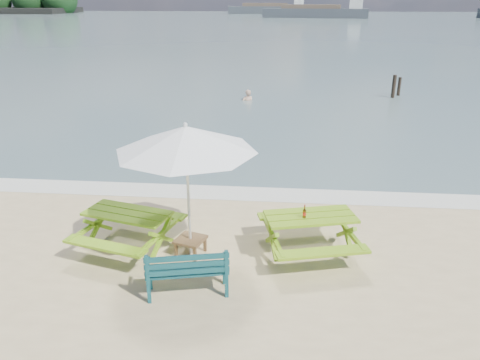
# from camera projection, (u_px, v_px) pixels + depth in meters

# --- Properties ---
(sea) EXTENTS (300.00, 300.00, 0.00)m
(sea) POSITION_uv_depth(u_px,v_px,m) (279.00, 24.00, 86.36)
(sea) COLOR slate
(sea) RESTS_ON ground
(foam_strip) EXTENTS (22.00, 0.90, 0.01)m
(foam_strip) POSITION_uv_depth(u_px,v_px,m) (226.00, 193.00, 11.84)
(foam_strip) COLOR silver
(foam_strip) RESTS_ON ground
(picnic_table_left) EXTENTS (2.07, 2.20, 0.79)m
(picnic_table_left) POSITION_uv_depth(u_px,v_px,m) (129.00, 231.00, 9.11)
(picnic_table_left) COLOR #73A318
(picnic_table_left) RESTS_ON ground
(picnic_table_right) EXTENTS (2.09, 2.23, 0.80)m
(picnic_table_right) POSITION_uv_depth(u_px,v_px,m) (309.00, 235.00, 8.94)
(picnic_table_right) COLOR #6F9917
(picnic_table_right) RESTS_ON ground
(park_bench) EXTENTS (1.42, 0.74, 0.83)m
(park_bench) POSITION_uv_depth(u_px,v_px,m) (188.00, 279.00, 7.77)
(park_bench) COLOR #104046
(park_bench) RESTS_ON ground
(side_table) EXTENTS (0.65, 0.65, 0.33)m
(side_table) POSITION_uv_depth(u_px,v_px,m) (191.00, 246.00, 8.99)
(side_table) COLOR brown
(side_table) RESTS_ON ground
(patio_umbrella) EXTENTS (3.23, 3.23, 2.54)m
(patio_umbrella) POSITION_uv_depth(u_px,v_px,m) (186.00, 139.00, 8.21)
(patio_umbrella) COLOR silver
(patio_umbrella) RESTS_ON ground
(beer_bottle) EXTENTS (0.06, 0.06, 0.25)m
(beer_bottle) POSITION_uv_depth(u_px,v_px,m) (304.00, 213.00, 8.67)
(beer_bottle) COLOR brown
(beer_bottle) RESTS_ON picnic_table_right
(swimmer) EXTENTS (0.68, 0.58, 1.58)m
(swimmer) POSITION_uv_depth(u_px,v_px,m) (248.00, 106.00, 22.62)
(swimmer) COLOR tan
(swimmer) RESTS_ON ground
(mooring_pilings) EXTENTS (0.57, 0.77, 1.31)m
(mooring_pilings) POSITION_uv_depth(u_px,v_px,m) (396.00, 88.00, 23.11)
(mooring_pilings) COLOR black
(mooring_pilings) RESTS_ON ground
(cargo_ships) EXTENTS (123.90, 32.89, 4.40)m
(cargo_ships) POSITION_uv_depth(u_px,v_px,m) (444.00, 11.00, 120.87)
(cargo_ships) COLOR #3A3F45
(cargo_ships) RESTS_ON ground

